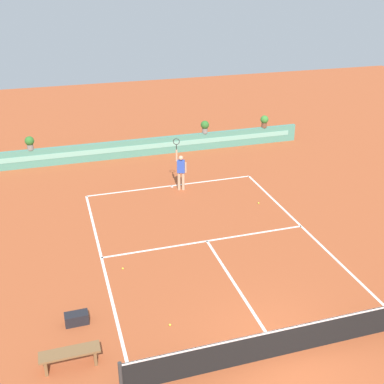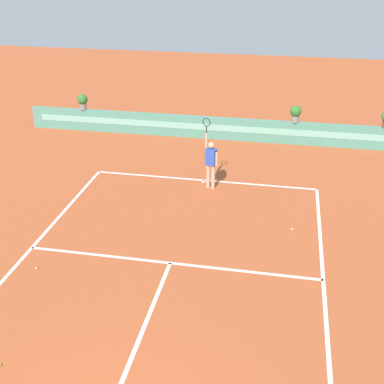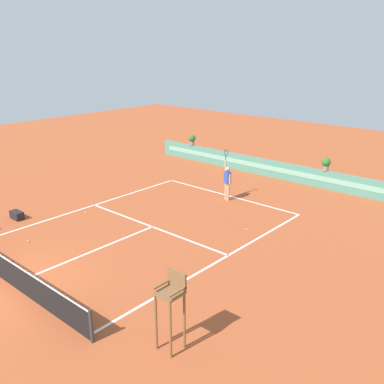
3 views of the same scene
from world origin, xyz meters
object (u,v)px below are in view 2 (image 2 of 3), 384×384
object	(u,v)px
tennis_player	(211,161)
potted_plant_far_left	(83,101)
tennis_ball_mid_court	(292,229)
tennis_ball_by_sideline	(36,268)
potted_plant_right	(296,113)

from	to	relation	value
tennis_player	potted_plant_far_left	bearing A→B (deg)	143.34
tennis_ball_mid_court	tennis_ball_by_sideline	size ratio (longest dim) A/B	1.00
tennis_ball_mid_court	potted_plant_right	bearing A→B (deg)	90.58
tennis_player	potted_plant_far_left	world-z (taller)	tennis_player
tennis_ball_mid_court	tennis_ball_by_sideline	bearing A→B (deg)	-153.29
potted_plant_far_left	potted_plant_right	xyz separation A→B (m)	(9.67, 0.00, 0.00)
tennis_player	potted_plant_right	distance (m)	5.83
tennis_player	tennis_ball_by_sideline	xyz separation A→B (m)	(-3.81, -5.90, -1.02)
tennis_ball_by_sideline	tennis_player	bearing A→B (deg)	57.14
tennis_ball_by_sideline	potted_plant_far_left	size ratio (longest dim) A/B	0.09
tennis_ball_mid_court	potted_plant_far_left	size ratio (longest dim) A/B	0.09
tennis_ball_by_sideline	potted_plant_far_left	world-z (taller)	potted_plant_far_left
tennis_ball_by_sideline	potted_plant_right	distance (m)	12.91
tennis_ball_by_sideline	potted_plant_far_left	xyz separation A→B (m)	(-2.99, 10.96, 1.38)
tennis_player	potted_plant_far_left	xyz separation A→B (m)	(-6.80, 5.06, 0.36)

